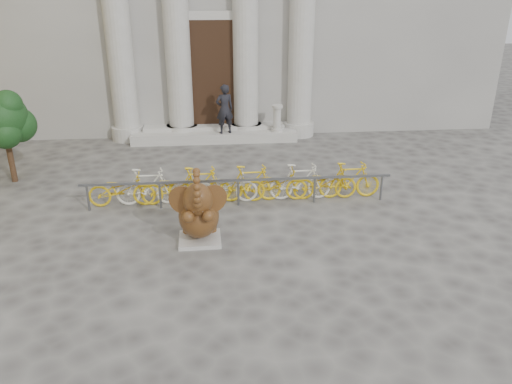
{
  "coord_description": "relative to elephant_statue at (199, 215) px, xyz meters",
  "views": [
    {
      "loc": [
        -0.11,
        -8.49,
        5.32
      ],
      "look_at": [
        0.82,
        1.61,
        1.1
      ],
      "focal_mm": 35.0,
      "sensor_mm": 36.0,
      "label": 1
    }
  ],
  "objects": [
    {
      "name": "balustrade_post",
      "position": [
        2.73,
        7.64,
        0.13
      ],
      "size": [
        0.4,
        0.4,
        0.97
      ],
      "color": "#A8A59E",
      "rests_on": "entrance_steps"
    },
    {
      "name": "elephant_statue",
      "position": [
        0.0,
        0.0,
        0.0
      ],
      "size": [
        1.25,
        1.37,
        1.86
      ],
      "rotation": [
        0.0,
        0.0,
        0.02
      ],
      "color": "#A8A59E",
      "rests_on": "ground"
    },
    {
      "name": "bike_rack",
      "position": [
        0.96,
        2.19,
        -0.17
      ],
      "size": [
        8.0,
        0.53,
        1.0
      ],
      "color": "slate",
      "rests_on": "ground"
    },
    {
      "name": "tree",
      "position": [
        -5.42,
        4.25,
        1.2
      ],
      "size": [
        1.55,
        1.41,
        2.69
      ],
      "color": "#332114",
      "rests_on": "ground"
    },
    {
      "name": "entrance_steps",
      "position": [
        0.45,
        7.94,
        -0.5
      ],
      "size": [
        6.0,
        1.2,
        0.36
      ],
      "primitive_type": "cube",
      "color": "#A8A59E",
      "rests_on": "ground"
    },
    {
      "name": "pedestrian",
      "position": [
        0.83,
        7.59,
        0.56
      ],
      "size": [
        0.73,
        0.57,
        1.76
      ],
      "primitive_type": "imported",
      "rotation": [
        0.0,
        0.0,
        3.41
      ],
      "color": "black",
      "rests_on": "entrance_steps"
    },
    {
      "name": "ground",
      "position": [
        0.45,
        -1.46,
        -0.68
      ],
      "size": [
        80.0,
        80.0,
        0.0
      ],
      "primitive_type": "plane",
      "color": "#474442",
      "rests_on": "ground"
    }
  ]
}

